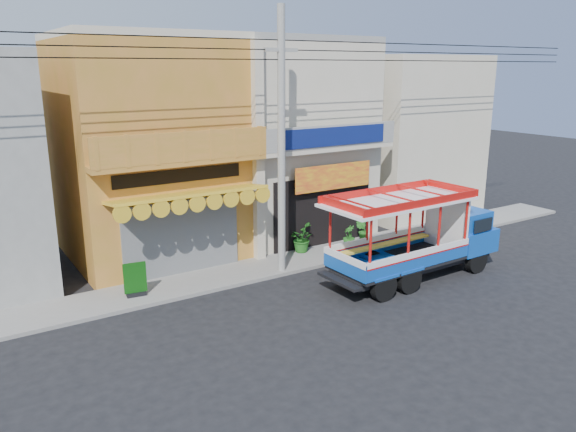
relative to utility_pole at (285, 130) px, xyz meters
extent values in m
plane|color=black|center=(0.85, -3.30, -5.03)|extent=(90.00, 90.00, 0.00)
cube|color=slate|center=(0.85, 0.70, -4.97)|extent=(30.00, 2.00, 0.12)
cube|color=#A77925|center=(-3.15, 4.70, -1.03)|extent=(6.00, 6.00, 8.00)
cube|color=#595B5E|center=(-3.15, 1.68, -3.63)|extent=(4.20, 0.10, 2.60)
cube|color=gold|center=(-3.15, 0.95, -1.98)|extent=(5.20, 1.50, 0.31)
cube|color=#A77925|center=(-3.15, 1.35, -0.98)|extent=(6.00, 0.70, 0.18)
cube|color=#A77925|center=(-3.15, 1.05, -0.43)|extent=(6.00, 0.12, 0.95)
cube|color=black|center=(-3.15, 1.67, -1.48)|extent=(4.50, 0.04, 0.45)
cube|color=beige|center=(-3.15, 4.70, 3.09)|extent=(6.00, 6.00, 0.24)
cube|color=beige|center=(2.85, 4.70, -1.03)|extent=(6.00, 6.00, 8.00)
cube|color=black|center=(2.85, 1.68, -3.53)|extent=(4.60, 0.12, 2.80)
cube|color=yellow|center=(3.15, 1.40, -2.13)|extent=(3.60, 0.05, 1.00)
cube|color=beige|center=(2.85, 1.35, -0.98)|extent=(6.00, 0.70, 0.18)
cube|color=gray|center=(2.85, 1.05, -0.48)|extent=(6.00, 0.12, 0.85)
cube|color=navy|center=(2.85, 0.98, -0.48)|extent=(4.80, 0.06, 0.70)
cube|color=gray|center=(2.85, 4.70, 3.09)|extent=(6.00, 6.00, 0.24)
cube|color=beige|center=(-0.15, 1.55, -1.03)|extent=(0.35, 0.30, 8.00)
cube|color=beige|center=(9.85, 4.70, -1.23)|extent=(6.00, 6.00, 7.60)
cylinder|color=gray|center=(-0.15, 0.00, -0.53)|extent=(0.26, 0.26, 9.00)
cube|color=gray|center=(-0.15, 0.00, 2.57)|extent=(1.20, 0.12, 0.12)
cylinder|color=black|center=(0.85, 0.00, 2.27)|extent=(28.00, 0.04, 0.04)
cylinder|color=black|center=(0.85, 0.00, 2.57)|extent=(28.00, 0.04, 0.04)
cylinder|color=black|center=(0.85, 0.00, 2.87)|extent=(28.00, 0.04, 0.04)
cylinder|color=black|center=(5.68, -3.67, -4.57)|extent=(0.93, 0.28, 0.93)
cylinder|color=black|center=(5.64, -1.91, -4.57)|extent=(0.93, 0.28, 0.93)
cylinder|color=black|center=(2.34, -3.74, -4.57)|extent=(0.93, 0.28, 0.93)
cylinder|color=black|center=(2.30, -1.97, -4.57)|extent=(0.93, 0.28, 0.93)
cylinder|color=black|center=(1.22, -3.76, -4.57)|extent=(0.93, 0.28, 0.93)
cylinder|color=black|center=(1.19, -2.00, -4.57)|extent=(0.93, 0.28, 0.93)
cube|color=black|center=(3.43, -2.83, -4.48)|extent=(6.26, 1.66, 0.26)
cube|color=blue|center=(5.84, -2.78, -3.97)|extent=(1.71, 2.07, 0.83)
cube|color=blue|center=(5.70, -2.79, -3.22)|extent=(1.34, 1.90, 0.70)
cube|color=black|center=(6.35, -2.77, -3.27)|extent=(0.09, 1.63, 0.51)
cube|color=black|center=(2.67, -2.85, -4.29)|extent=(4.63, 2.13, 0.11)
cube|color=blue|center=(2.69, -3.83, -3.97)|extent=(4.59, 0.17, 0.56)
cube|color=white|center=(2.69, -3.83, -3.72)|extent=(4.59, 0.18, 0.20)
cube|color=blue|center=(2.65, -1.86, -3.97)|extent=(4.59, 0.17, 0.56)
cube|color=white|center=(2.65, -1.86, -3.72)|extent=(4.59, 0.18, 0.20)
cylinder|color=red|center=(0.53, -3.86, -2.95)|extent=(0.09, 0.09, 1.48)
cylinder|color=red|center=(0.49, -1.93, -2.95)|extent=(0.09, 0.09, 1.48)
cube|color=white|center=(4.98, -2.80, -3.25)|extent=(0.11, 1.88, 2.09)
cube|color=white|center=(2.57, -2.85, -2.20)|extent=(5.19, 2.38, 0.09)
cube|color=red|center=(2.57, -2.85, -2.04)|extent=(5.01, 2.28, 0.24)
cube|color=black|center=(-5.22, 0.55, -4.86)|extent=(0.63, 0.40, 0.11)
cube|color=#0C420B|center=(-5.22, 0.55, -4.32)|extent=(0.71, 0.18, 0.97)
imported|color=#21641C|center=(1.57, 1.36, -4.38)|extent=(1.19, 1.24, 1.07)
imported|color=#21641C|center=(4.44, 1.07, -4.45)|extent=(0.64, 0.66, 0.93)
imported|color=#21641C|center=(3.53, 0.81, -4.48)|extent=(0.60, 0.60, 0.87)
camera|label=1|loc=(-10.10, -15.82, 2.03)|focal=35.00mm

